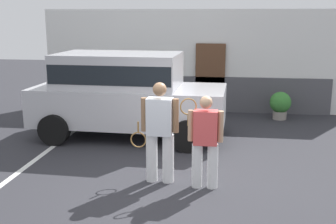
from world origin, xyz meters
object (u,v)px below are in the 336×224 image
(parked_suv, at_px, (125,91))
(potted_plant_by_porch, at_px, (280,104))
(tennis_player_man, at_px, (160,131))
(tennis_player_woman, at_px, (205,140))

(parked_suv, bearing_deg, potted_plant_by_porch, 32.16)
(tennis_player_man, bearing_deg, tennis_player_woman, 170.40)
(parked_suv, height_order, tennis_player_man, parked_suv)
(tennis_player_man, distance_m, tennis_player_woman, 0.83)
(parked_suv, relative_size, potted_plant_by_porch, 5.82)
(parked_suv, relative_size, tennis_player_man, 2.57)
(potted_plant_by_porch, bearing_deg, parked_suv, -149.35)
(tennis_player_woman, distance_m, potted_plant_by_porch, 5.59)
(tennis_player_man, height_order, tennis_player_woman, tennis_player_man)
(parked_suv, bearing_deg, tennis_player_man, -63.17)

